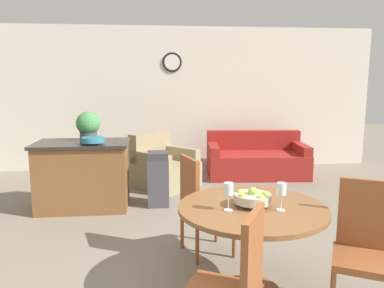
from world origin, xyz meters
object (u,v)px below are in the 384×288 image
(wine_glass_left, at_px, (229,190))
(potted_plant, at_px, (88,125))
(dining_table, at_px, (252,227))
(trash_bin, at_px, (158,179))
(dining_chair_far_side, at_px, (200,202))
(teal_bowl, at_px, (93,140))
(kitchen_island, at_px, (83,175))
(dining_chair_near_left, at_px, (233,285))
(armchair, at_px, (164,169))
(couch, at_px, (256,160))
(dining_chair_near_right, at_px, (365,244))
(wine_glass_right, at_px, (281,190))
(fruit_bowl, at_px, (253,198))

(wine_glass_left, height_order, potted_plant, potted_plant)
(dining_table, xyz_separation_m, trash_bin, (-0.70, 2.27, -0.20))
(dining_chair_far_side, xyz_separation_m, teal_bowl, (-1.20, 1.33, 0.42))
(kitchen_island, bearing_deg, dining_chair_near_left, -65.37)
(dining_table, distance_m, trash_bin, 2.38)
(trash_bin, distance_m, armchair, 0.95)
(potted_plant, distance_m, couch, 3.14)
(potted_plant, bearing_deg, trash_bin, -8.12)
(dining_chair_near_right, bearing_deg, kitchen_island, -18.56)
(potted_plant, relative_size, couch, 0.21)
(wine_glass_right, height_order, armchair, wine_glass_right)
(kitchen_island, height_order, armchair, kitchen_island)
(wine_glass_right, bearing_deg, couch, 77.03)
(dining_chair_far_side, relative_size, trash_bin, 1.32)
(dining_table, distance_m, kitchen_island, 2.82)
(dining_chair_near_left, relative_size, fruit_bowl, 3.44)
(dining_table, height_order, dining_chair_near_right, dining_chair_near_right)
(trash_bin, xyz_separation_m, couch, (1.78, 1.51, -0.09))
(teal_bowl, bearing_deg, couch, 33.31)
(couch, bearing_deg, wine_glass_right, -98.68)
(wine_glass_left, relative_size, kitchen_island, 0.17)
(teal_bowl, bearing_deg, wine_glass_right, -52.34)
(potted_plant, relative_size, armchair, 0.33)
(dining_chair_near_right, relative_size, wine_glass_right, 4.64)
(dining_chair_far_side, height_order, wine_glass_right, dining_chair_far_side)
(wine_glass_left, relative_size, trash_bin, 0.28)
(armchair, bearing_deg, wine_glass_left, -127.45)
(dining_chair_far_side, bearing_deg, fruit_bowl, 5.69)
(potted_plant, bearing_deg, fruit_bowl, -56.02)
(fruit_bowl, bearing_deg, armchair, 100.60)
(dining_chair_far_side, distance_m, wine_glass_left, 0.90)
(dining_chair_near_right, height_order, potted_plant, potted_plant)
(kitchen_island, bearing_deg, dining_table, -53.31)
(wine_glass_left, distance_m, teal_bowl, 2.52)
(teal_bowl, relative_size, armchair, 0.25)
(fruit_bowl, height_order, potted_plant, potted_plant)
(wine_glass_right, bearing_deg, dining_table, 147.36)
(fruit_bowl, xyz_separation_m, wine_glass_right, (0.18, -0.12, 0.09))
(armchair, bearing_deg, teal_bowl, -173.00)
(dining_chair_near_left, xyz_separation_m, fruit_bowl, (0.31, 0.75, 0.27))
(dining_chair_near_right, bearing_deg, wine_glass_left, 14.42)
(wine_glass_right, bearing_deg, armchair, 103.24)
(wine_glass_right, distance_m, couch, 4.04)
(dining_chair_near_left, xyz_separation_m, wine_glass_right, (0.49, 0.63, 0.36))
(wine_glass_left, xyz_separation_m, wine_glass_right, (0.38, -0.04, 0.00))
(armchair, bearing_deg, kitchen_island, 177.09)
(kitchen_island, relative_size, potted_plant, 3.13)
(dining_chair_near_left, bearing_deg, wine_glass_right, -9.85)
(dining_chair_near_right, xyz_separation_m, couch, (0.33, 4.08, -0.26))
(dining_chair_near_left, distance_m, potted_plant, 3.45)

